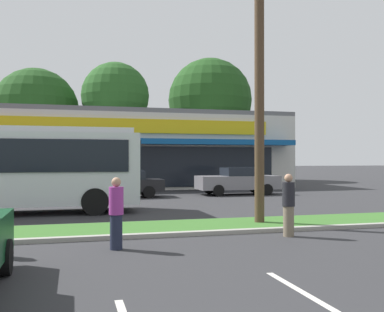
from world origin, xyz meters
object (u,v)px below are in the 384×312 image
Objects in this scene: car_2 at (238,181)px; pedestrian_by_pole at (116,213)px; pedestrian_mid at (289,205)px; car_4 at (122,183)px; utility_pole at (255,46)px.

pedestrian_by_pole is at bearing 59.22° from car_2.
pedestrian_by_pole is at bearing -130.05° from pedestrian_mid.
utility_pole is at bearing 104.30° from car_4.
car_2 is 6.73m from car_4.
pedestrian_by_pole is (-4.49, -2.50, -4.74)m from utility_pole.
utility_pole is 13.02m from car_2.
car_2 is 2.86× the size of pedestrian_by_pole.
utility_pole is at bearing 71.49° from car_2.
utility_pole is at bearing 136.90° from pedestrian_mid.
pedestrian_by_pole is 4.64m from pedestrian_mid.
pedestrian_mid is at bearing -169.64° from pedestrian_by_pole.
utility_pole is 2.22× the size of car_2.
utility_pole is 12.64m from car_4.
car_4 is 2.67× the size of pedestrian_mid.
pedestrian_mid reaches higher than car_4.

